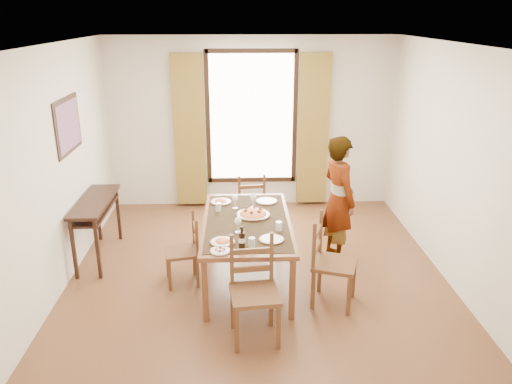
{
  "coord_description": "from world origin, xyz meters",
  "views": [
    {
      "loc": [
        -0.22,
        -5.31,
        3.01
      ],
      "look_at": [
        -0.01,
        0.26,
        1.0
      ],
      "focal_mm": 35.0,
      "sensor_mm": 36.0,
      "label": 1
    }
  ],
  "objects_px": {
    "console_table": "(95,208)",
    "pasta_platter": "(253,212)",
    "man": "(339,199)",
    "dining_table": "(247,225)"
  },
  "relations": [
    {
      "from": "console_table",
      "to": "dining_table",
      "type": "relative_size",
      "value": 0.66
    },
    {
      "from": "console_table",
      "to": "pasta_platter",
      "type": "height_order",
      "value": "pasta_platter"
    },
    {
      "from": "pasta_platter",
      "to": "console_table",
      "type": "bearing_deg",
      "value": 165.99
    },
    {
      "from": "dining_table",
      "to": "pasta_platter",
      "type": "relative_size",
      "value": 4.57
    },
    {
      "from": "console_table",
      "to": "man",
      "type": "bearing_deg",
      "value": -2.52
    },
    {
      "from": "console_table",
      "to": "pasta_platter",
      "type": "distance_m",
      "value": 2.04
    },
    {
      "from": "dining_table",
      "to": "pasta_platter",
      "type": "bearing_deg",
      "value": 60.31
    },
    {
      "from": "pasta_platter",
      "to": "dining_table",
      "type": "bearing_deg",
      "value": -119.69
    },
    {
      "from": "man",
      "to": "dining_table",
      "type": "bearing_deg",
      "value": 93.38
    },
    {
      "from": "man",
      "to": "pasta_platter",
      "type": "xyz_separation_m",
      "value": [
        -1.08,
        -0.36,
        -0.01
      ]
    }
  ]
}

